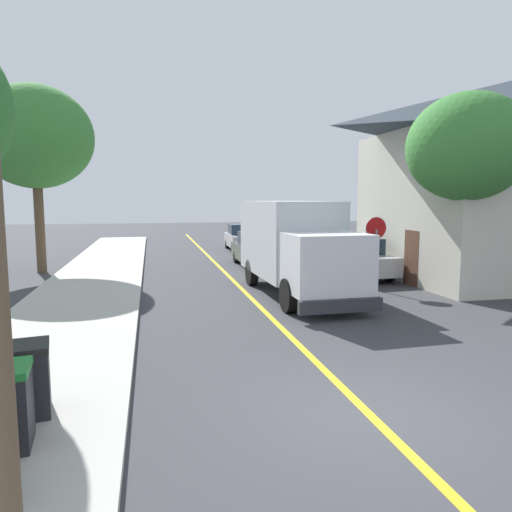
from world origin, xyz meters
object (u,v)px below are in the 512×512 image
parked_van_across (356,258)px  street_tree_far_side (467,148)px  box_truck (295,243)px  stop_sign (376,239)px  trash_bin_middle (5,407)px  street_tree_down_block (35,137)px  trash_bin_back (27,379)px  parked_car_near (257,250)px  parked_car_mid (242,238)px

parked_van_across → street_tree_far_side: (1.51, -4.85, 4.10)m
box_truck → stop_sign: 3.00m
box_truck → parked_van_across: bearing=38.7°
trash_bin_middle → street_tree_down_block: size_ratio=0.13×
street_tree_down_block → box_truck: bearing=-36.2°
street_tree_far_side → trash_bin_middle: bearing=-148.0°
trash_bin_back → street_tree_far_side: street_tree_far_side is taller
parked_car_near → trash_bin_middle: parked_car_near is taller
trash_bin_middle → parked_car_near: bearing=67.0°
parked_car_near → trash_bin_back: parked_car_near is taller
parked_car_near → street_tree_far_side: (4.84, -8.93, 4.10)m
parked_van_across → trash_bin_middle: 15.93m
box_truck → parked_van_across: box_truck is taller
street_tree_far_side → street_tree_down_block: street_tree_down_block is taller
parked_car_mid → trash_bin_back: parked_car_mid is taller
parked_car_mid → parked_van_across: size_ratio=0.99×
parked_car_near → stop_sign: stop_sign is taller
parked_van_across → street_tree_far_side: size_ratio=0.68×
parked_car_near → parked_van_across: (3.33, -4.08, 0.00)m
parked_car_near → street_tree_down_block: bearing=179.5°
trash_bin_back → parked_car_near: bearing=65.8°
parked_car_mid → parked_van_across: bearing=-76.6°
parked_car_mid → parked_van_across: same height
parked_car_mid → parked_van_across: (2.70, -11.34, 0.00)m
street_tree_far_side → parked_car_near: bearing=118.5°
stop_sign → street_tree_down_block: (-12.64, 7.07, 4.08)m
parked_van_across → street_tree_far_side: bearing=-72.7°
box_truck → trash_bin_middle: 11.52m
parked_van_across → trash_bin_back: 15.19m
box_truck → trash_bin_back: bearing=-128.4°
box_truck → stop_sign: size_ratio=2.73×
box_truck → stop_sign: box_truck is taller
parked_car_mid → street_tree_down_block: (-10.50, -7.16, 5.14)m
parked_van_across → street_tree_far_side: street_tree_far_side is taller
parked_car_mid → stop_sign: (2.13, -14.23, 1.06)m
parked_van_across → trash_bin_back: parked_van_across is taller
trash_bin_back → stop_sign: bearing=40.9°
parked_car_mid → street_tree_far_side: size_ratio=0.67×
trash_bin_back → parked_van_across: bearing=47.8°
box_truck → trash_bin_back: (-6.64, -8.39, -1.08)m
box_truck → trash_bin_back: size_ratio=6.84×
box_truck → parked_car_mid: size_ratio=1.63×
parked_car_mid → street_tree_down_block: street_tree_down_block is taller
trash_bin_middle → street_tree_far_side: (11.77, 7.34, 4.21)m
box_truck → parked_van_across: size_ratio=1.62×
parked_car_near → trash_bin_back: size_ratio=4.18×
parked_car_mid → stop_sign: 14.43m
parked_van_across → street_tree_down_block: size_ratio=0.55×
box_truck → parked_car_mid: box_truck is taller
parked_car_near → parked_van_across: same height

